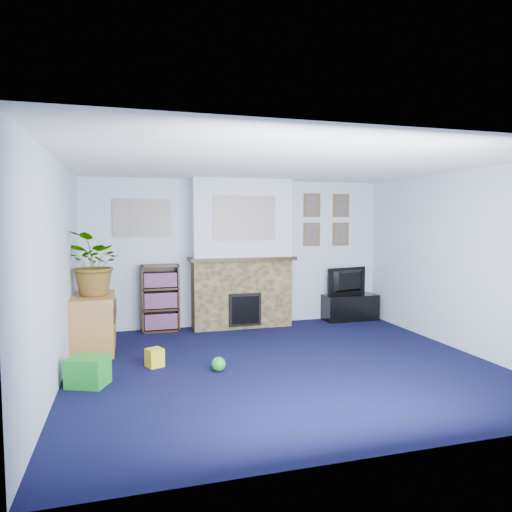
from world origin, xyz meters
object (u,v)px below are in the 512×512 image
object	(u,v)px
tv_stand	(350,307)
sideboard	(94,325)
television	(350,281)
bookshelf	(160,299)

from	to	relation	value
tv_stand	sideboard	distance (m)	4.26
television	sideboard	bearing A→B (deg)	-2.17
tv_stand	sideboard	world-z (taller)	sideboard
bookshelf	sideboard	bearing A→B (deg)	-137.51
sideboard	bookshelf	bearing A→B (deg)	42.49
sideboard	tv_stand	bearing A→B (deg)	10.59
tv_stand	television	size ratio (longest dim) A/B	1.15
tv_stand	sideboard	xyz separation A→B (m)	(-4.19, -0.78, 0.12)
television	bookshelf	xyz separation A→B (m)	(-3.25, 0.06, -0.18)
tv_stand	television	xyz separation A→B (m)	(-0.00, 0.02, 0.45)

